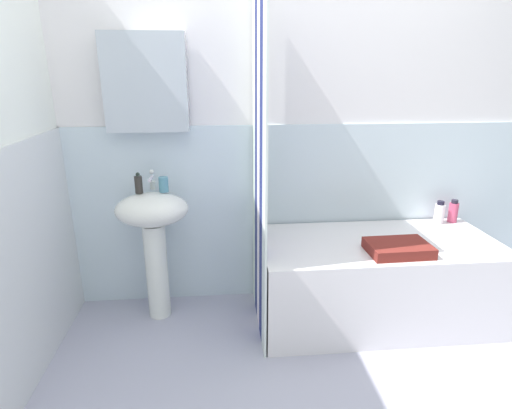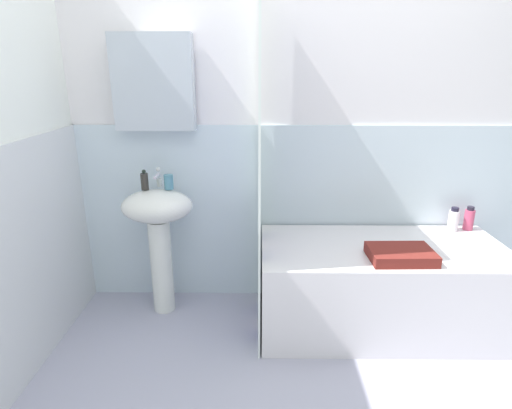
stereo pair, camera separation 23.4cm
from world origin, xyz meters
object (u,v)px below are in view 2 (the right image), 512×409
object	(u,v)px
soap_dispenser	(145,181)
shampoo_bottle	(469,219)
conditioner_bottle	(453,220)
bathtub	(380,286)
towel_folded	(401,254)
sink	(158,224)
toothbrush_cup	(169,182)

from	to	relation	value
soap_dispenser	shampoo_bottle	bearing A→B (deg)	2.87
conditioner_bottle	bathtub	bearing A→B (deg)	-153.19
soap_dispenser	towel_folded	xyz separation A→B (m)	(1.49, -0.35, -0.32)
bathtub	conditioner_bottle	world-z (taller)	conditioner_bottle
soap_dispenser	bathtub	xyz separation A→B (m)	(1.45, -0.17, -0.62)
shampoo_bottle	sink	bearing A→B (deg)	-176.51
soap_dispenser	conditioner_bottle	distance (m)	1.99
bathtub	conditioner_bottle	distance (m)	0.67
toothbrush_cup	bathtub	bearing A→B (deg)	-8.29
shampoo_bottle	conditioner_bottle	bearing A→B (deg)	-172.16
shampoo_bottle	towel_folded	size ratio (longest dim) A/B	0.46
toothbrush_cup	conditioner_bottle	world-z (taller)	toothbrush_cup
towel_folded	bathtub	bearing A→B (deg)	102.13
sink	soap_dispenser	world-z (taller)	soap_dispenser
bathtub	towel_folded	world-z (taller)	towel_folded
sink	soap_dispenser	size ratio (longest dim) A/B	6.50
shampoo_bottle	towel_folded	world-z (taller)	shampoo_bottle
sink	shampoo_bottle	xyz separation A→B (m)	(2.00, 0.12, -0.00)
sink	soap_dispenser	xyz separation A→B (m)	(-0.07, 0.02, 0.28)
sink	toothbrush_cup	xyz separation A→B (m)	(0.08, 0.04, 0.27)
toothbrush_cup	bathtub	size ratio (longest dim) A/B	0.06
soap_dispenser	shampoo_bottle	world-z (taller)	soap_dispenser
towel_folded	conditioner_bottle	bearing A→B (deg)	42.70
conditioner_bottle	soap_dispenser	bearing A→B (deg)	-177.41
shampoo_bottle	conditioner_bottle	xyz separation A→B (m)	(-0.11, -0.01, -0.00)
conditioner_bottle	towel_folded	bearing A→B (deg)	-137.30
sink	towel_folded	size ratio (longest dim) A/B	2.38
toothbrush_cup	shampoo_bottle	world-z (taller)	toothbrush_cup
soap_dispenser	toothbrush_cup	xyz separation A→B (m)	(0.14, 0.02, -0.01)
bathtub	shampoo_bottle	distance (m)	0.76
toothbrush_cup	shampoo_bottle	bearing A→B (deg)	2.59
soap_dispenser	toothbrush_cup	bearing A→B (deg)	6.60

